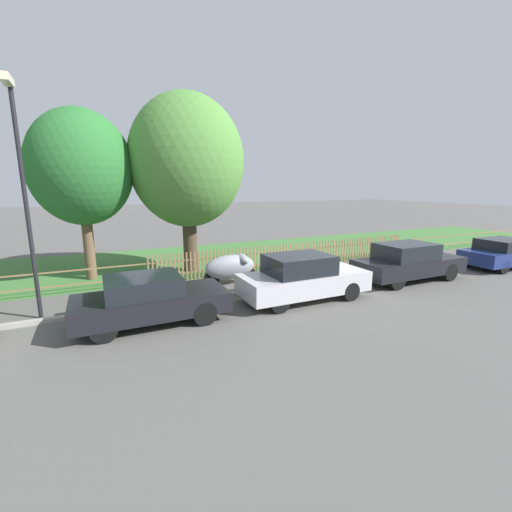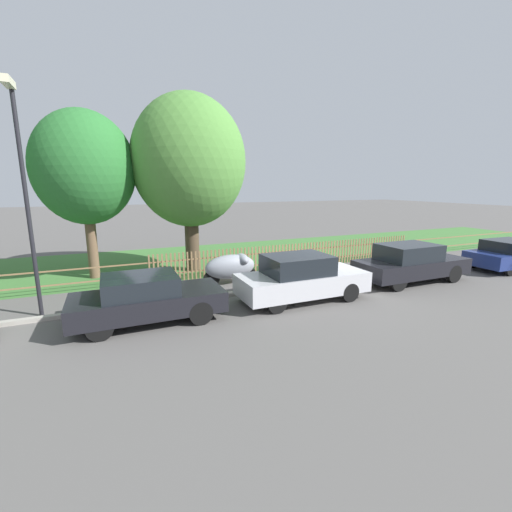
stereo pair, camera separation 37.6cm
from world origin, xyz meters
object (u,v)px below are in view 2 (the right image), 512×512
parked_car_red_compact (410,263)px  covered_motorcycle (232,266)px  parked_car_navy_estate (301,278)px  tree_behind_motorcycle (85,169)px  parked_car_black_saloon (147,298)px  street_lamp (23,178)px  parked_car_white_van (512,254)px  tree_mid_park (189,162)px

parked_car_red_compact → covered_motorcycle: parked_car_red_compact is taller
parked_car_navy_estate → tree_behind_motorcycle: size_ratio=0.65×
parked_car_black_saloon → tree_behind_motorcycle: (-1.44, 5.58, 3.59)m
parked_car_navy_estate → parked_car_red_compact: size_ratio=0.93×
street_lamp → tree_behind_motorcycle: bearing=72.1°
parked_car_white_van → tree_behind_motorcycle: size_ratio=0.65×
parked_car_white_van → tree_mid_park: (-12.93, 5.42, 3.91)m
parked_car_white_van → parked_car_navy_estate: bearing=-178.5°
tree_mid_park → covered_motorcycle: bearing=-73.5°
covered_motorcycle → tree_mid_park: 4.84m
parked_car_white_van → tree_behind_motorcycle: 18.16m
tree_mid_park → parked_car_red_compact: bearing=-35.5°
parked_car_navy_estate → covered_motorcycle: size_ratio=2.03×
parked_car_red_compact → covered_motorcycle: bearing=159.7°
parked_car_navy_estate → covered_motorcycle: bearing=119.4°
parked_car_black_saloon → parked_car_white_van: parked_car_black_saloon is taller
parked_car_red_compact → covered_motorcycle: (-6.39, 2.38, -0.06)m
tree_mid_park → street_lamp: 6.42m
parked_car_red_compact → tree_behind_motorcycle: bearing=154.0°
parked_car_navy_estate → parked_car_red_compact: (4.94, 0.20, 0.01)m
tree_behind_motorcycle → tree_mid_park: bearing=-4.8°
parked_car_white_van → tree_mid_park: size_ratio=0.57×
tree_behind_motorcycle → tree_mid_park: 3.94m
parked_car_red_compact → tree_behind_motorcycle: tree_behind_motorcycle is taller
parked_car_black_saloon → street_lamp: size_ratio=0.64×
parked_car_navy_estate → covered_motorcycle: parked_car_navy_estate is taller
parked_car_navy_estate → tree_mid_park: size_ratio=0.57×
tree_mid_park → street_lamp: (-5.21, -3.69, -0.74)m
tree_behind_motorcycle → tree_mid_park: tree_mid_park is taller
parked_car_black_saloon → street_lamp: street_lamp is taller
parked_car_black_saloon → tree_mid_park: 7.00m
parked_car_white_van → covered_motorcycle: (-12.12, 2.66, 0.03)m
tree_behind_motorcycle → parked_car_white_van: bearing=-18.8°
tree_mid_park → parked_car_white_van: bearing=-22.7°
parked_car_red_compact → covered_motorcycle: size_ratio=2.17×
tree_mid_park → street_lamp: size_ratio=1.18×
parked_car_navy_estate → parked_car_black_saloon: bearing=179.1°
parked_car_black_saloon → parked_car_navy_estate: parked_car_navy_estate is taller
tree_mid_park → street_lamp: bearing=-144.7°
covered_motorcycle → street_lamp: bearing=-172.6°
parked_car_navy_estate → parked_car_red_compact: 4.95m
street_lamp → parked_car_white_van: bearing=-5.5°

